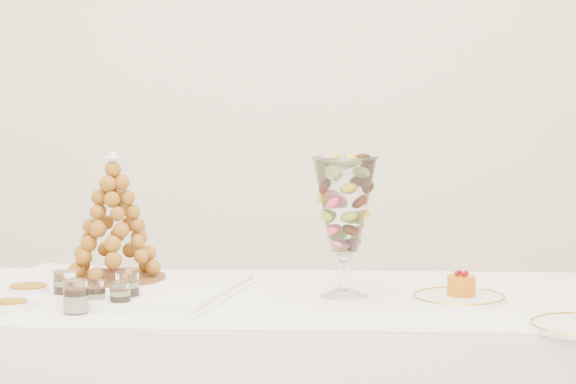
{
  "coord_description": "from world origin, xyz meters",
  "views": [
    {
      "loc": [
        0.29,
        -2.52,
        1.27
      ],
      "look_at": [
        0.12,
        0.22,
        0.97
      ],
      "focal_mm": 70.0,
      "sensor_mm": 36.0,
      "label": 1
    }
  ],
  "objects": [
    {
      "name": "lace_tray",
      "position": [
        -0.34,
        0.27,
        0.71
      ],
      "size": [
        0.7,
        0.58,
        0.02
      ],
      "primitive_type": "cube",
      "rotation": [
        0.0,
        0.0,
        -0.21
      ],
      "color": "white",
      "rests_on": "buffet_table"
    },
    {
      "name": "macaron_vase",
      "position": [
        0.25,
        0.26,
        0.93
      ],
      "size": [
        0.16,
        0.16,
        0.35
      ],
      "color": "white",
      "rests_on": "buffet_table"
    },
    {
      "name": "cake_plate",
      "position": [
        0.54,
        0.22,
        0.71
      ],
      "size": [
        0.23,
        0.23,
        0.01
      ],
      "primitive_type": "cylinder",
      "color": "white",
      "rests_on": "buffet_table"
    },
    {
      "name": "verrine_a",
      "position": [
        -0.43,
        0.14,
        0.74
      ],
      "size": [
        0.06,
        0.06,
        0.08
      ],
      "primitive_type": "cylinder",
      "rotation": [
        0.0,
        0.0,
        0.17
      ],
      "color": "white",
      "rests_on": "buffet_table"
    },
    {
      "name": "verrine_b",
      "position": [
        -0.34,
        0.09,
        0.73
      ],
      "size": [
        0.05,
        0.05,
        0.06
      ],
      "primitive_type": "cylinder",
      "rotation": [
        0.0,
        0.0,
        -0.09
      ],
      "color": "white",
      "rests_on": "buffet_table"
    },
    {
      "name": "verrine_c",
      "position": [
        -0.27,
        0.12,
        0.74
      ],
      "size": [
        0.07,
        0.07,
        0.08
      ],
      "primitive_type": "cylinder",
      "rotation": [
        0.0,
        0.0,
        0.34
      ],
      "color": "white",
      "rests_on": "buffet_table"
    },
    {
      "name": "verrine_d",
      "position": [
        -0.37,
        0.01,
        0.74
      ],
      "size": [
        0.07,
        0.07,
        0.08
      ],
      "primitive_type": "cylinder",
      "rotation": [
        0.0,
        0.0,
        0.27
      ],
      "color": "white",
      "rests_on": "buffet_table"
    },
    {
      "name": "verrine_e",
      "position": [
        -0.27,
        0.05,
        0.74
      ],
      "size": [
        0.06,
        0.06,
        0.07
      ],
      "primitive_type": "cylinder",
      "rotation": [
        0.0,
        0.0,
        -0.25
      ],
      "color": "white",
      "rests_on": "buffet_table"
    },
    {
      "name": "ramekin_back",
      "position": [
        -0.53,
        0.16,
        0.72
      ],
      "size": [
        0.1,
        0.1,
        0.03
      ],
      "primitive_type": "cylinder",
      "color": "white",
      "rests_on": "buffet_table"
    },
    {
      "name": "ramekin_front",
      "position": [
        -0.52,
        0.01,
        0.72
      ],
      "size": [
        0.08,
        0.08,
        0.03
      ],
      "primitive_type": "cylinder",
      "color": "white",
      "rests_on": "buffet_table"
    },
    {
      "name": "croquembouche",
      "position": [
        -0.35,
        0.35,
        0.88
      ],
      "size": [
        0.27,
        0.27,
        0.33
      ],
      "rotation": [
        0.0,
        0.0,
        -0.04
      ],
      "color": "brown",
      "rests_on": "lace_tray"
    },
    {
      "name": "mousse_cake",
      "position": [
        0.54,
        0.23,
        0.74
      ],
      "size": [
        0.07,
        0.07,
        0.06
      ],
      "color": "#C96809",
      "rests_on": "cake_plate"
    }
  ]
}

